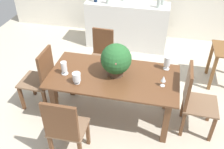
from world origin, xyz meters
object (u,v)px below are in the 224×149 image
object	(u,v)px
crystal_vase_right	(64,67)
chair_foot_end	(193,98)
dining_table	(114,83)
chair_head_end	(42,77)
crystal_vase_left	(167,62)
wine_bottle_tall	(163,0)
wine_glass	(163,79)
kitchen_counter	(127,25)
chair_far_left	(102,54)
chair_near_left	(65,128)
crystal_vase_center_near	(77,77)
flower_centerpiece	(116,60)
wine_bottle_amber	(159,2)

from	to	relation	value
crystal_vase_right	chair_foot_end	bearing A→B (deg)	3.35
crystal_vase_right	dining_table	bearing A→B (deg)	8.57
chair_foot_end	chair_head_end	xyz separation A→B (m)	(-2.25, -0.00, -0.01)
dining_table	crystal_vase_left	distance (m)	0.83
chair_foot_end	chair_head_end	size ratio (longest dim) A/B	1.00
dining_table	wine_bottle_tall	distance (m)	2.37
chair_head_end	crystal_vase_left	world-z (taller)	chair_head_end
crystal_vase_right	wine_glass	distance (m)	1.37
dining_table	kitchen_counter	bearing A→B (deg)	94.69
crystal_vase_right	wine_bottle_tall	xyz separation A→B (m)	(1.21, 2.37, 0.21)
chair_far_left	chair_foot_end	distance (m)	1.77
chair_near_left	chair_far_left	bearing A→B (deg)	-90.60
chair_head_end	crystal_vase_center_near	size ratio (longest dim) A/B	6.45
chair_foot_end	chair_head_end	distance (m)	2.25
dining_table	wine_glass	bearing A→B (deg)	-6.56
chair_near_left	dining_table	bearing A→B (deg)	-115.22
chair_near_left	chair_foot_end	bearing A→B (deg)	-150.34
flower_centerpiece	chair_head_end	bearing A→B (deg)	-178.14
dining_table	flower_centerpiece	world-z (taller)	flower_centerpiece
chair_head_end	wine_bottle_tall	size ratio (longest dim) A/B	4.50
kitchen_counter	wine_bottle_tall	bearing A→B (deg)	5.54
chair_head_end	wine_bottle_tall	xyz separation A→B (m)	(1.65, 2.27, 0.52)
dining_table	chair_head_end	world-z (taller)	chair_head_end
chair_near_left	crystal_vase_right	size ratio (longest dim) A/B	5.15
wine_glass	chair_near_left	bearing A→B (deg)	-143.52
dining_table	chair_near_left	distance (m)	0.98
chair_foot_end	kitchen_counter	xyz separation A→B (m)	(-1.30, 2.20, -0.07)
crystal_vase_right	wine_bottle_amber	distance (m)	2.48
chair_head_end	wine_glass	distance (m)	1.84
flower_centerpiece	crystal_vase_left	size ratio (longest dim) A/B	2.28
flower_centerpiece	wine_bottle_amber	distance (m)	2.09
chair_far_left	chair_near_left	distance (m)	1.77
crystal_vase_right	wine_bottle_amber	xyz separation A→B (m)	(1.14, 2.19, 0.24)
chair_foot_end	dining_table	bearing A→B (deg)	91.49
chair_foot_end	chair_near_left	size ratio (longest dim) A/B	1.02
flower_centerpiece	wine_glass	distance (m)	0.68
crystal_vase_left	wine_bottle_amber	size ratio (longest dim) A/B	0.70
chair_near_left	crystal_vase_right	bearing A→B (deg)	-71.11
wine_glass	wine_bottle_amber	size ratio (longest dim) A/B	0.53
crystal_vase_left	dining_table	bearing A→B (deg)	-155.58
dining_table	chair_head_end	xyz separation A→B (m)	(-1.12, -0.00, -0.07)
chair_head_end	flower_centerpiece	world-z (taller)	flower_centerpiece
flower_centerpiece	wine_bottle_amber	xyz separation A→B (m)	(0.43, 2.05, 0.10)
crystal_vase_center_near	chair_foot_end	bearing A→B (deg)	9.68
chair_foot_end	crystal_vase_center_near	bearing A→B (deg)	101.04
chair_far_left	chair_near_left	size ratio (longest dim) A/B	0.96
crystal_vase_center_near	crystal_vase_right	size ratio (longest dim) A/B	0.81
flower_centerpiece	chair_far_left	bearing A→B (deg)	116.83
chair_foot_end	kitchen_counter	world-z (taller)	chair_foot_end
dining_table	chair_head_end	size ratio (longest dim) A/B	1.77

